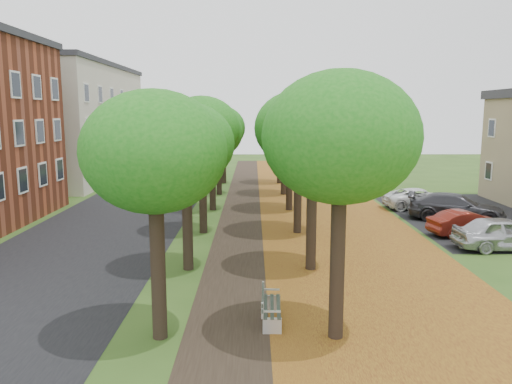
{
  "coord_description": "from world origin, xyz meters",
  "views": [
    {
      "loc": [
        0.35,
        -12.85,
        6.09
      ],
      "look_at": [
        0.47,
        9.54,
        2.5
      ],
      "focal_mm": 35.0,
      "sensor_mm": 36.0,
      "label": 1
    }
  ],
  "objects_px": {
    "car_grey": "(456,207)",
    "car_white": "(420,199)",
    "bench": "(270,306)",
    "car_red": "(467,223)",
    "car_silver": "(504,233)"
  },
  "relations": [
    {
      "from": "bench",
      "to": "car_silver",
      "type": "relative_size",
      "value": 0.43
    },
    {
      "from": "car_red",
      "to": "car_grey",
      "type": "height_order",
      "value": "car_grey"
    },
    {
      "from": "car_red",
      "to": "car_white",
      "type": "distance_m",
      "value": 7.01
    },
    {
      "from": "bench",
      "to": "car_red",
      "type": "distance_m",
      "value": 14.47
    },
    {
      "from": "car_silver",
      "to": "car_grey",
      "type": "relative_size",
      "value": 0.84
    },
    {
      "from": "car_grey",
      "to": "car_white",
      "type": "distance_m",
      "value": 3.59
    },
    {
      "from": "car_red",
      "to": "car_white",
      "type": "height_order",
      "value": "car_white"
    },
    {
      "from": "bench",
      "to": "car_red",
      "type": "height_order",
      "value": "car_red"
    },
    {
      "from": "bench",
      "to": "car_white",
      "type": "bearing_deg",
      "value": -28.67
    },
    {
      "from": "car_grey",
      "to": "car_white",
      "type": "relative_size",
      "value": 1.13
    },
    {
      "from": "car_grey",
      "to": "car_silver",
      "type": "bearing_deg",
      "value": -163.65
    },
    {
      "from": "car_grey",
      "to": "bench",
      "type": "bearing_deg",
      "value": 160.67
    },
    {
      "from": "bench",
      "to": "car_white",
      "type": "height_order",
      "value": "car_white"
    },
    {
      "from": "car_silver",
      "to": "car_red",
      "type": "bearing_deg",
      "value": 9.9
    },
    {
      "from": "bench",
      "to": "car_white",
      "type": "relative_size",
      "value": 0.41
    }
  ]
}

